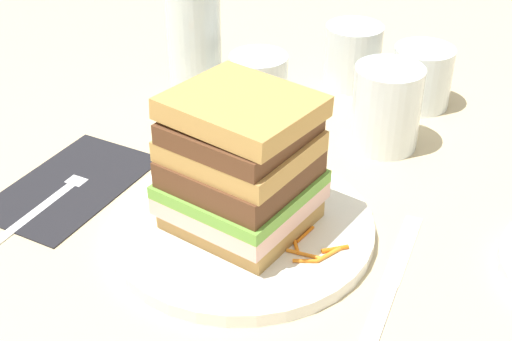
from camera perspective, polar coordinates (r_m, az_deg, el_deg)
ground_plane at (r=0.71m, az=-1.26°, el=-3.29°), size 3.00×3.00×0.00m
main_plate at (r=0.68m, az=-1.17°, el=-4.54°), size 0.25×0.25×0.01m
sandwich at (r=0.64m, az=-1.20°, el=0.49°), size 0.14×0.14×0.13m
carrot_shred_0 at (r=0.71m, az=-7.38°, el=-2.02°), size 0.01×0.02×0.00m
carrot_shred_1 at (r=0.71m, az=-6.24°, el=-2.17°), size 0.02×0.01×0.00m
carrot_shred_2 at (r=0.72m, az=-5.58°, el=-1.46°), size 0.02×0.00×0.00m
carrot_shred_3 at (r=0.71m, az=-6.91°, el=-1.80°), size 0.03×0.01×0.00m
carrot_shred_4 at (r=0.72m, az=-7.07°, el=-1.44°), size 0.01×0.02×0.00m
carrot_shred_5 at (r=0.72m, az=-5.90°, el=-1.55°), size 0.02×0.03×0.00m
carrot_shred_6 at (r=0.71m, az=-4.35°, el=-1.73°), size 0.02×0.03×0.00m
carrot_shred_7 at (r=0.71m, az=-7.35°, el=-2.24°), size 0.01×0.02×0.00m
carrot_shred_8 at (r=0.71m, az=-7.74°, el=-2.29°), size 0.02×0.02×0.00m
carrot_shred_9 at (r=0.72m, az=-4.48°, el=-1.38°), size 0.01×0.02×0.00m
carrot_shred_10 at (r=0.64m, az=5.85°, el=-6.70°), size 0.02×0.03×0.00m
carrot_shred_11 at (r=0.65m, az=3.17°, el=-5.87°), size 0.02×0.02×0.00m
carrot_shred_12 at (r=0.66m, az=3.96°, el=-5.12°), size 0.01×0.03×0.00m
carrot_shred_13 at (r=0.64m, az=6.34°, el=-6.25°), size 0.02×0.02×0.00m
carrot_shred_14 at (r=0.63m, az=3.95°, el=-7.23°), size 0.02×0.01×0.00m
carrot_shred_15 at (r=0.63m, az=3.85°, el=-6.70°), size 0.03×0.01×0.00m
napkin_dark at (r=0.77m, az=-14.57°, el=-1.09°), size 0.11×0.18×0.00m
fork at (r=0.75m, az=-15.68°, el=-1.74°), size 0.02×0.17×0.00m
knife at (r=0.63m, az=10.65°, el=-8.99°), size 0.03×0.20×0.00m
juice_glass at (r=0.81m, az=10.36°, el=4.72°), size 0.08×0.08×0.10m
empty_tumbler_0 at (r=0.95m, az=7.77°, el=9.11°), size 0.07×0.07×0.08m
empty_tumbler_1 at (r=0.87m, az=0.21°, el=7.00°), size 0.07×0.07×0.07m
empty_tumbler_2 at (r=0.91m, az=13.13°, el=7.31°), size 0.07×0.07×0.08m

